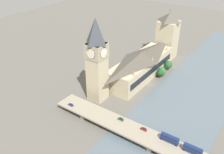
% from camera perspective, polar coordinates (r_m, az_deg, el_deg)
% --- Properties ---
extents(ground_plane, '(600.00, 600.00, 0.00)m').
position_cam_1_polar(ground_plane, '(227.11, 8.75, -1.75)').
color(ground_plane, '#605E56').
extents(river_water, '(61.89, 360.00, 0.30)m').
position_cam_1_polar(river_water, '(216.30, 17.45, -4.60)').
color(river_water, slate).
rests_on(river_water, ground_plane).
extents(parliament_hall, '(24.07, 82.93, 25.45)m').
position_cam_1_polar(parliament_hall, '(233.14, 6.68, 2.83)').
color(parliament_hall, '#C1B28E').
rests_on(parliament_hall, ground_plane).
extents(clock_tower, '(14.05, 14.05, 67.54)m').
position_cam_1_polar(clock_tower, '(189.38, -3.52, 4.12)').
color(clock_tower, '#C1B28E').
rests_on(clock_tower, ground_plane).
extents(victoria_tower, '(19.06, 19.06, 52.76)m').
position_cam_1_polar(victoria_tower, '(274.54, 12.55, 9.19)').
color(victoria_tower, '#C1B28E').
rests_on(victoria_tower, ground_plane).
extents(road_bridge, '(155.78, 15.86, 5.66)m').
position_cam_1_polar(road_bridge, '(163.66, 9.56, -14.16)').
color(road_bridge, gray).
rests_on(road_bridge, ground_plane).
extents(double_decker_bus_lead, '(11.39, 2.51, 4.86)m').
position_cam_1_polar(double_decker_bus_lead, '(158.21, 17.97, -15.49)').
color(double_decker_bus_lead, navy).
rests_on(double_decker_bus_lead, road_bridge).
extents(double_decker_bus_mid, '(11.75, 2.55, 4.81)m').
position_cam_1_polar(double_decker_bus_mid, '(161.45, 13.04, -13.54)').
color(double_decker_bus_mid, navy).
rests_on(double_decker_bus_mid, road_bridge).
extents(car_northbound_mid, '(4.39, 1.78, 1.49)m').
position_cam_1_polar(car_northbound_mid, '(168.10, 7.27, -11.72)').
color(car_northbound_mid, maroon).
rests_on(car_northbound_mid, road_bridge).
extents(car_southbound_lead, '(4.46, 1.94, 1.44)m').
position_cam_1_polar(car_southbound_lead, '(174.76, 2.02, -9.59)').
color(car_southbound_lead, '#2D5638').
rests_on(car_southbound_lead, road_bridge).
extents(car_southbound_mid, '(4.65, 1.92, 1.32)m').
position_cam_1_polar(car_southbound_mid, '(190.61, -9.39, -6.28)').
color(car_southbound_mid, navy).
rests_on(car_southbound_mid, road_bridge).
extents(tree_embankment_near, '(7.49, 7.49, 10.11)m').
position_cam_1_polar(tree_embankment_near, '(251.87, 12.77, 2.79)').
color(tree_embankment_near, brown).
rests_on(tree_embankment_near, ground_plane).
extents(tree_embankment_mid, '(7.92, 7.92, 9.66)m').
position_cam_1_polar(tree_embankment_mid, '(239.08, 11.28, 1.27)').
color(tree_embankment_mid, brown).
rests_on(tree_embankment_mid, ground_plane).
extents(tree_embankment_far, '(6.36, 6.36, 9.16)m').
position_cam_1_polar(tree_embankment_far, '(236.18, 10.98, 1.00)').
color(tree_embankment_far, brown).
rests_on(tree_embankment_far, ground_plane).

